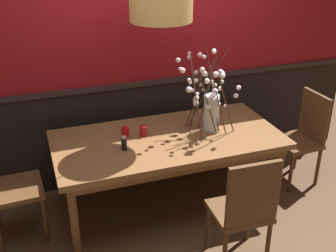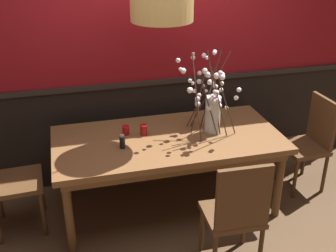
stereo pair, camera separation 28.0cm
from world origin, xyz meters
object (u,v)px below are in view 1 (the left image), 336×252
at_px(chair_near_side_right, 245,208).
at_px(chair_head_east_end, 304,134).
at_px(condiment_bottle, 124,144).
at_px(dining_table, 168,145).
at_px(chair_head_west_end, 6,186).
at_px(candle_holder_nearer_center, 143,131).
at_px(vase_with_blossoms, 210,105).
at_px(candle_holder_nearer_edge, 125,132).
at_px(chair_far_side_right, 169,113).
at_px(pendant_lamp, 161,6).

bearing_deg(chair_near_side_right, chair_head_east_end, 37.70).
xyz_separation_m(chair_near_side_right, condiment_bottle, (-0.70, 0.82, 0.26)).
bearing_deg(chair_near_side_right, condiment_bottle, 130.63).
distance_m(dining_table, chair_head_west_end, 1.40).
relative_size(chair_head_east_end, candle_holder_nearer_center, 9.67).
distance_m(chair_head_east_end, vase_with_blossoms, 1.15).
relative_size(candle_holder_nearer_edge, condiment_bottle, 0.67).
bearing_deg(condiment_bottle, chair_head_east_end, 2.81).
xyz_separation_m(chair_head_west_end, condiment_bottle, (0.97, -0.12, 0.28)).
bearing_deg(condiment_bottle, candle_holder_nearer_center, 41.45).
bearing_deg(chair_far_side_right, vase_with_blossoms, -85.70).
relative_size(chair_head_east_end, condiment_bottle, 7.55).
relative_size(chair_near_side_right, candle_holder_nearer_edge, 11.56).
relative_size(dining_table, chair_head_east_end, 2.14).
bearing_deg(chair_far_side_right, dining_table, -110.20).
xyz_separation_m(chair_head_east_end, chair_far_side_right, (-1.12, 0.91, 0.02)).
distance_m(vase_with_blossoms, pendant_lamp, 0.97).
xyz_separation_m(chair_near_side_right, chair_far_side_right, (0.05, 1.82, 0.01)).
height_order(dining_table, chair_head_east_end, chair_head_east_end).
bearing_deg(candle_holder_nearer_center, condiment_bottle, -138.55).
relative_size(vase_with_blossoms, candle_holder_nearer_center, 8.06).
relative_size(condiment_bottle, pendant_lamp, 0.11).
bearing_deg(candle_holder_nearer_edge, chair_far_side_right, 47.82).
distance_m(chair_head_west_end, pendant_lamp, 1.92).
relative_size(chair_head_east_end, candle_holder_nearer_edge, 11.29).
bearing_deg(chair_head_east_end, vase_with_blossoms, 178.94).
distance_m(chair_head_west_end, vase_with_blossoms, 1.86).
relative_size(chair_far_side_right, chair_head_west_end, 1.08).
height_order(candle_holder_nearer_edge, pendant_lamp, pendant_lamp).
bearing_deg(candle_holder_nearer_center, chair_far_side_right, 56.56).
bearing_deg(vase_with_blossoms, dining_table, -178.17).
bearing_deg(candle_holder_nearer_center, chair_near_side_right, -64.79).
distance_m(dining_table, candle_holder_nearer_center, 0.26).
xyz_separation_m(chair_head_west_end, candle_holder_nearer_center, (1.20, 0.08, 0.27)).
distance_m(chair_head_east_end, chair_far_side_right, 1.45).
bearing_deg(candle_holder_nearer_edge, dining_table, -22.70).
height_order(chair_near_side_right, chair_head_east_end, chair_near_side_right).
distance_m(chair_near_side_right, chair_far_side_right, 1.82).
height_order(chair_head_west_end, condiment_bottle, chair_head_west_end).
height_order(chair_head_west_end, candle_holder_nearer_center, chair_head_west_end).
relative_size(chair_head_east_end, pendant_lamp, 0.87).
relative_size(chair_far_side_right, pendant_lamp, 0.88).
bearing_deg(dining_table, candle_holder_nearer_center, 153.58).
xyz_separation_m(candle_holder_nearer_center, pendant_lamp, (0.17, -0.01, 1.07)).
bearing_deg(candle_holder_nearer_center, chair_head_west_end, -176.25).
xyz_separation_m(chair_far_side_right, candle_holder_nearer_edge, (-0.68, -0.76, 0.23)).
bearing_deg(chair_head_east_end, chair_far_side_right, 141.04).
xyz_separation_m(chair_far_side_right, vase_with_blossoms, (0.07, -0.89, 0.44)).
relative_size(dining_table, candle_holder_nearer_center, 20.66).
bearing_deg(chair_head_west_end, chair_far_side_right, 27.05).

